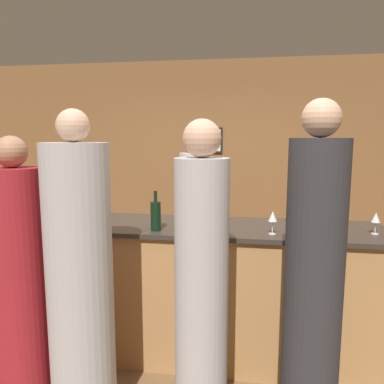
# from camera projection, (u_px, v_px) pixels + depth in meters

# --- Properties ---
(ground_plane) EXTENTS (14.00, 14.00, 0.00)m
(ground_plane) POSITION_uv_depth(u_px,v_px,m) (197.00, 352.00, 3.14)
(ground_plane) COLOR brown
(back_wall) EXTENTS (8.00, 0.08, 2.80)m
(back_wall) POSITION_uv_depth(u_px,v_px,m) (221.00, 166.00, 5.09)
(back_wall) COLOR brown
(back_wall) RESTS_ON ground_plane
(bar_counter) EXTENTS (2.92, 0.72, 1.10)m
(bar_counter) POSITION_uv_depth(u_px,v_px,m) (197.00, 290.00, 3.06)
(bar_counter) COLOR #B27F4C
(bar_counter) RESTS_ON ground_plane
(bartender) EXTENTS (0.29, 0.29, 1.83)m
(bartender) POSITION_uv_depth(u_px,v_px,m) (194.00, 230.00, 3.79)
(bartender) COLOR #B2B2B7
(bartender) RESTS_ON ground_plane
(guest_0) EXTENTS (0.31, 0.31, 1.89)m
(guest_0) POSITION_uv_depth(u_px,v_px,m) (201.00, 292.00, 2.19)
(guest_0) COLOR #B2B2B7
(guest_0) RESTS_ON ground_plane
(guest_1) EXTENTS (0.34, 0.34, 1.80)m
(guest_1) POSITION_uv_depth(u_px,v_px,m) (20.00, 288.00, 2.38)
(guest_1) COLOR maroon
(guest_1) RESTS_ON ground_plane
(guest_2) EXTENTS (0.40, 0.40, 1.95)m
(guest_2) POSITION_uv_depth(u_px,v_px,m) (80.00, 284.00, 2.27)
(guest_2) COLOR #B2B2B7
(guest_2) RESTS_ON ground_plane
(guest_3) EXTENTS (0.33, 0.33, 1.99)m
(guest_3) POSITION_uv_depth(u_px,v_px,m) (313.00, 290.00, 2.11)
(guest_3) COLOR #2D2D33
(guest_3) RESTS_ON ground_plane
(wine_bottle_0) EXTENTS (0.08, 0.08, 0.30)m
(wine_bottle_0) POSITION_uv_depth(u_px,v_px,m) (156.00, 215.00, 2.79)
(wine_bottle_0) COLOR black
(wine_bottle_0) RESTS_ON bar_counter
(wine_bottle_1) EXTENTS (0.07, 0.07, 0.29)m
(wine_bottle_1) POSITION_uv_depth(u_px,v_px,m) (58.00, 205.00, 3.20)
(wine_bottle_1) COLOR #19381E
(wine_bottle_1) RESTS_ON bar_counter
(ice_bucket) EXTENTS (0.20, 0.20, 0.21)m
(ice_bucket) POSITION_uv_depth(u_px,v_px,m) (299.00, 210.00, 3.06)
(ice_bucket) COLOR silver
(ice_bucket) RESTS_ON bar_counter
(wine_glass_0) EXTENTS (0.06, 0.06, 0.17)m
(wine_glass_0) POSITION_uv_depth(u_px,v_px,m) (273.00, 217.00, 2.68)
(wine_glass_0) COLOR silver
(wine_glass_0) RESTS_ON bar_counter
(wine_glass_1) EXTENTS (0.06, 0.06, 0.16)m
(wine_glass_1) POSITION_uv_depth(u_px,v_px,m) (376.00, 218.00, 2.68)
(wine_glass_1) COLOR silver
(wine_glass_1) RESTS_ON bar_counter
(wine_glass_2) EXTENTS (0.07, 0.07, 0.18)m
(wine_glass_2) POSITION_uv_depth(u_px,v_px,m) (155.00, 208.00, 2.93)
(wine_glass_2) COLOR silver
(wine_glass_2) RESTS_ON bar_counter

